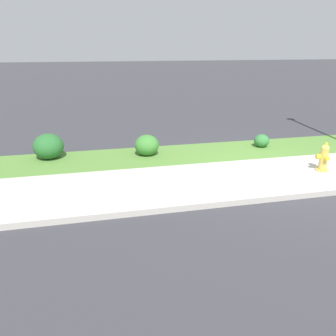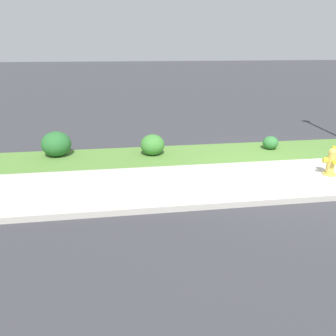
{
  "view_description": "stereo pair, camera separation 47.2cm",
  "coord_description": "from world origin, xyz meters",
  "px_view_note": "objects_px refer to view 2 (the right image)",
  "views": [
    {
      "loc": [
        -4.1,
        -6.4,
        2.84
      ],
      "look_at": [
        -2.7,
        -0.05,
        0.4
      ],
      "focal_mm": 35.0,
      "sensor_mm": 36.0,
      "label": 1
    },
    {
      "loc": [
        -3.64,
        -6.49,
        2.84
      ],
      "look_at": [
        -2.7,
        -0.05,
        0.4
      ],
      "focal_mm": 35.0,
      "sensor_mm": 36.0,
      "label": 2
    }
  ],
  "objects_px": {
    "shrub_bush_mid_verge": "(56,144)",
    "shrub_bush_near_lamp": "(152,145)",
    "shrub_bush_far_verge": "(270,143)",
    "fire_hydrant_across_street": "(331,161)"
  },
  "relations": [
    {
      "from": "fire_hydrant_across_street",
      "to": "shrub_bush_mid_verge",
      "type": "xyz_separation_m",
      "value": [
        -6.52,
        2.4,
        -0.0
      ]
    },
    {
      "from": "shrub_bush_mid_verge",
      "to": "shrub_bush_far_verge",
      "type": "relative_size",
      "value": 1.78
    },
    {
      "from": "shrub_bush_near_lamp",
      "to": "shrub_bush_far_verge",
      "type": "bearing_deg",
      "value": 0.4
    },
    {
      "from": "shrub_bush_far_verge",
      "to": "shrub_bush_near_lamp",
      "type": "height_order",
      "value": "shrub_bush_near_lamp"
    },
    {
      "from": "fire_hydrant_across_street",
      "to": "shrub_bush_near_lamp",
      "type": "xyz_separation_m",
      "value": [
        -3.92,
        2.13,
        -0.06
      ]
    },
    {
      "from": "shrub_bush_mid_verge",
      "to": "fire_hydrant_across_street",
      "type": "bearing_deg",
      "value": -20.25
    },
    {
      "from": "shrub_bush_mid_verge",
      "to": "shrub_bush_near_lamp",
      "type": "xyz_separation_m",
      "value": [
        2.6,
        -0.27,
        -0.05
      ]
    },
    {
      "from": "fire_hydrant_across_street",
      "to": "shrub_bush_mid_verge",
      "type": "distance_m",
      "value": 6.95
    },
    {
      "from": "shrub_bush_mid_verge",
      "to": "shrub_bush_near_lamp",
      "type": "distance_m",
      "value": 2.61
    },
    {
      "from": "shrub_bush_mid_verge",
      "to": "shrub_bush_far_verge",
      "type": "xyz_separation_m",
      "value": [
        6.05,
        -0.25,
        -0.15
      ]
    }
  ]
}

